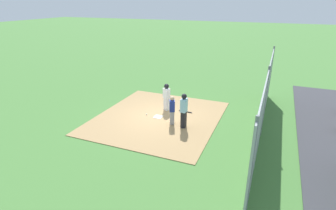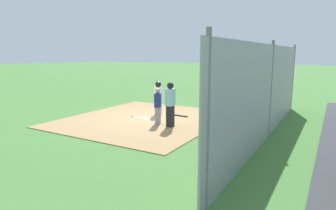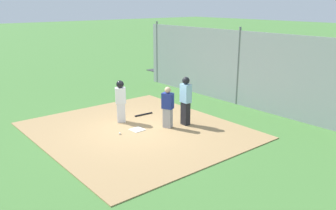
% 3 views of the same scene
% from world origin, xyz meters
% --- Properties ---
extents(ground_plane, '(140.00, 140.00, 0.00)m').
position_xyz_m(ground_plane, '(0.00, 0.00, 0.00)').
color(ground_plane, '#477A38').
extents(dirt_infield, '(7.20, 6.40, 0.03)m').
position_xyz_m(dirt_infield, '(0.00, 0.00, 0.01)').
color(dirt_infield, '#A88456').
rests_on(dirt_infield, ground_plane).
extents(home_plate, '(0.45, 0.45, 0.02)m').
position_xyz_m(home_plate, '(0.00, 0.00, 0.04)').
color(home_plate, white).
rests_on(home_plate, dirt_infield).
extents(catcher, '(0.45, 0.39, 1.49)m').
position_xyz_m(catcher, '(-0.47, -1.00, 0.79)').
color(catcher, '#9E9EA3').
rests_on(catcher, dirt_infield).
extents(umpire, '(0.39, 0.28, 1.78)m').
position_xyz_m(umpire, '(-0.65, -1.69, 0.97)').
color(umpire, black).
rests_on(umpire, dirt_infield).
extents(runner, '(0.41, 0.46, 1.59)m').
position_xyz_m(runner, '(1.09, -0.04, 0.93)').
color(runner, silver).
rests_on(runner, dirt_infield).
extents(baseball_bat, '(0.12, 0.80, 0.06)m').
position_xyz_m(baseball_bat, '(1.23, -1.16, 0.06)').
color(baseball_bat, black).
rests_on(baseball_bat, dirt_infield).
extents(baseball, '(0.07, 0.07, 0.07)m').
position_xyz_m(baseball, '(0.01, 0.71, 0.07)').
color(baseball, white).
rests_on(baseball, dirt_infield).
extents(backstop_fence, '(12.00, 0.10, 3.35)m').
position_xyz_m(backstop_fence, '(0.00, -5.32, 1.60)').
color(backstop_fence, '#93999E').
rests_on(backstop_fence, ground_plane).
extents(parking_lot, '(18.00, 5.20, 0.04)m').
position_xyz_m(parking_lot, '(0.00, -9.57, 0.02)').
color(parking_lot, '#38383D').
rests_on(parking_lot, ground_plane).
extents(parked_car_silver, '(4.42, 2.39, 1.28)m').
position_xyz_m(parked_car_silver, '(2.96, -9.98, 0.61)').
color(parked_car_silver, '#B2B2B7').
rests_on(parked_car_silver, parking_lot).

